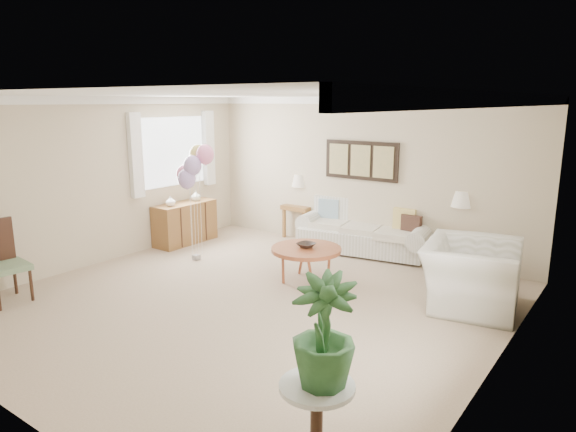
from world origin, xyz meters
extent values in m
plane|color=tan|center=(0.00, 0.00, 0.00)|extent=(6.00, 6.00, 0.00)
cube|color=#BFB195|center=(0.00, 3.00, 1.30)|extent=(6.00, 0.04, 2.60)
cube|color=#BFB195|center=(-3.00, 0.00, 1.30)|extent=(0.04, 6.00, 2.60)
cube|color=#BFB195|center=(3.00, 0.00, 1.30)|extent=(0.04, 6.00, 2.60)
cube|color=white|center=(0.00, 0.00, 2.59)|extent=(6.00, 6.00, 0.02)
cube|color=white|center=(0.00, 2.97, 2.54)|extent=(6.00, 0.06, 0.12)
cube|color=white|center=(-2.97, 0.00, 2.54)|extent=(0.06, 6.00, 0.12)
cube|color=white|center=(2.97, 0.00, 2.54)|extent=(0.06, 6.00, 0.12)
cube|color=white|center=(-2.98, 1.50, 1.65)|extent=(0.04, 1.40, 1.20)
cube|color=white|center=(-2.94, 0.65, 1.65)|extent=(0.10, 0.22, 1.40)
cube|color=white|center=(-2.94, 2.35, 1.65)|extent=(0.10, 0.22, 1.40)
cube|color=black|center=(0.00, 2.97, 1.55)|extent=(1.35, 0.04, 0.65)
cube|color=#8C8C59|center=(-0.42, 2.94, 1.55)|extent=(0.36, 0.02, 0.52)
cube|color=#8C8C59|center=(0.00, 2.94, 1.55)|extent=(0.36, 0.02, 0.52)
cube|color=#8C8C59|center=(0.42, 2.94, 1.55)|extent=(0.36, 0.02, 0.52)
cube|color=silver|center=(0.15, 2.85, 0.21)|extent=(2.25, 1.20, 0.35)
cube|color=silver|center=(0.15, 3.17, 0.60)|extent=(2.14, 0.55, 0.53)
cylinder|color=silver|center=(-0.87, 2.85, 0.44)|extent=(0.45, 0.91, 0.31)
cylinder|color=silver|center=(1.17, 2.85, 0.44)|extent=(0.45, 0.91, 0.31)
cube|color=beige|center=(-0.46, 2.80, 0.43)|extent=(0.69, 0.78, 0.12)
cube|color=beige|center=(0.15, 2.80, 0.43)|extent=(0.69, 0.78, 0.12)
cube|color=beige|center=(0.76, 2.80, 0.43)|extent=(0.69, 0.78, 0.12)
cube|color=#90B2C9|center=(-0.61, 2.97, 0.64)|extent=(0.37, 0.12, 0.37)
cube|color=#D9C16C|center=(0.83, 2.97, 0.64)|extent=(0.37, 0.12, 0.37)
cube|color=#3D271E|center=(0.97, 2.90, 0.58)|extent=(0.33, 0.10, 0.33)
cube|color=silver|center=(0.15, 2.85, 0.02)|extent=(1.94, 0.78, 0.04)
cube|color=brown|center=(-1.30, 3.07, 0.58)|extent=(0.57, 0.52, 0.08)
cube|color=brown|center=(-1.53, 2.86, 0.27)|extent=(0.05, 0.05, 0.54)
cube|color=brown|center=(-1.07, 2.86, 0.27)|extent=(0.05, 0.05, 0.54)
cube|color=brown|center=(-1.53, 3.28, 0.27)|extent=(0.05, 0.05, 0.54)
cube|color=brown|center=(-1.07, 3.28, 0.27)|extent=(0.05, 0.05, 0.54)
cube|color=brown|center=(1.70, 3.08, 0.53)|extent=(0.52, 0.47, 0.08)
cube|color=brown|center=(1.49, 2.89, 0.25)|extent=(0.05, 0.05, 0.49)
cube|color=brown|center=(1.91, 2.89, 0.25)|extent=(0.05, 0.05, 0.49)
cube|color=brown|center=(1.49, 3.27, 0.25)|extent=(0.05, 0.05, 0.49)
cube|color=brown|center=(1.91, 3.27, 0.25)|extent=(0.05, 0.05, 0.49)
cylinder|color=gray|center=(-1.30, 3.07, 0.65)|extent=(0.13, 0.13, 0.06)
cylinder|color=gray|center=(-1.30, 3.07, 0.82)|extent=(0.04, 0.04, 0.29)
cone|color=silver|center=(-1.30, 3.07, 1.08)|extent=(0.33, 0.33, 0.23)
cylinder|color=gray|center=(1.70, 3.08, 0.60)|extent=(0.15, 0.15, 0.06)
cylinder|color=gray|center=(1.70, 3.08, 0.79)|extent=(0.04, 0.04, 0.31)
cone|color=silver|center=(1.70, 3.08, 1.07)|extent=(0.35, 0.35, 0.25)
cylinder|color=brown|center=(0.17, 1.07, 0.48)|extent=(1.00, 1.00, 0.06)
cylinder|color=brown|center=(0.41, 1.30, 0.23)|extent=(0.04, 0.04, 0.45)
cylinder|color=brown|center=(-0.06, 1.30, 0.23)|extent=(0.04, 0.04, 0.45)
cylinder|color=brown|center=(-0.06, 0.83, 0.23)|extent=(0.04, 0.04, 0.45)
cylinder|color=brown|center=(0.41, 0.83, 0.23)|extent=(0.04, 0.04, 0.45)
imported|color=black|center=(0.16, 1.08, 0.54)|extent=(0.27, 0.27, 0.06)
imported|color=silver|center=(2.34, 1.53, 0.41)|extent=(1.30, 1.43, 0.82)
cylinder|color=silver|center=(2.31, -1.98, 0.57)|extent=(0.54, 0.54, 0.04)
cylinder|color=#331C13|center=(2.31, -1.98, 0.28)|extent=(0.09, 0.09, 0.54)
imported|color=#224D25|center=(2.34, -1.96, 0.99)|extent=(0.59, 0.59, 0.80)
cube|color=slate|center=(-2.51, -1.81, 0.46)|extent=(0.57, 0.57, 0.07)
cylinder|color=#331C13|center=(-2.72, -1.60, 0.21)|extent=(0.04, 0.04, 0.43)
cylinder|color=#331C13|center=(-2.30, -1.60, 0.21)|extent=(0.04, 0.04, 0.43)
cube|color=brown|center=(-2.76, 1.50, 0.37)|extent=(0.45, 1.20, 0.74)
cube|color=#331C13|center=(-2.75, 1.20, 0.37)|extent=(0.46, 0.02, 0.70)
cube|color=#331C13|center=(-2.75, 1.80, 0.37)|extent=(0.46, 0.02, 0.70)
imported|color=white|center=(-2.74, 1.17, 0.83)|extent=(0.17, 0.17, 0.17)
imported|color=beige|center=(-2.74, 1.77, 0.83)|extent=(0.18, 0.18, 0.18)
cube|color=gray|center=(-1.86, 0.88, 0.04)|extent=(0.10, 0.10, 0.08)
ellipsoid|color=pink|center=(-1.95, 0.80, 1.40)|extent=(0.28, 0.28, 0.32)
cylinder|color=silver|center=(-1.90, 0.84, 0.66)|extent=(0.01, 0.01, 1.16)
ellipsoid|color=#B192D8|center=(-1.77, 0.80, 1.55)|extent=(0.28, 0.28, 0.32)
cylinder|color=silver|center=(-1.81, 0.84, 0.74)|extent=(0.01, 0.01, 1.31)
ellipsoid|color=#DAC963|center=(-1.86, 1.01, 1.70)|extent=(0.28, 0.28, 0.32)
cylinder|color=silver|center=(-1.86, 0.95, 0.81)|extent=(0.01, 0.01, 1.46)
ellipsoid|color=pink|center=(-1.68, 0.98, 1.72)|extent=(0.28, 0.28, 0.32)
cylinder|color=silver|center=(-1.77, 0.93, 0.82)|extent=(0.01, 0.01, 1.48)
ellipsoid|color=#B192D8|center=(-1.85, 0.75, 1.35)|extent=(0.28, 0.28, 0.32)
cylinder|color=silver|center=(-1.86, 0.81, 0.63)|extent=(0.01, 0.01, 1.11)
camera|label=1|loc=(4.04, -4.73, 2.53)|focal=32.00mm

